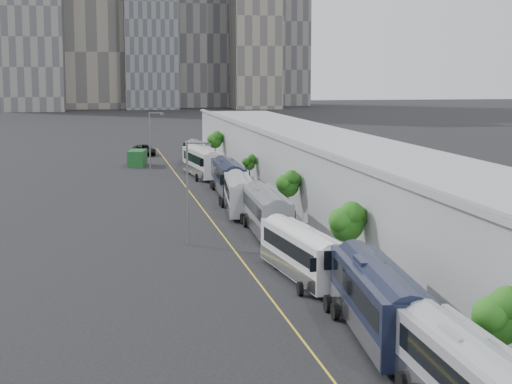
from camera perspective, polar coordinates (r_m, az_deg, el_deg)
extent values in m
cube|color=gray|center=(81.76, 4.47, -1.81)|extent=(10.00, 170.00, 0.12)
cube|color=gold|center=(79.76, -2.85, -2.08)|extent=(0.12, 160.00, 0.02)
cube|color=gray|center=(82.37, 7.18, 0.57)|extent=(12.00, 160.00, 6.80)
cube|color=gray|center=(82.09, 7.21, 2.27)|extent=(12.45, 160.40, 2.57)
cube|color=gray|center=(80.40, 3.21, 3.02)|extent=(0.30, 160.00, 0.40)
cube|color=slate|center=(334.47, -7.10, 12.39)|extent=(20.00, 20.00, 80.00)
cube|color=gray|center=(333.93, -0.03, 11.60)|extent=(18.00, 18.00, 70.00)
cube|color=black|center=(34.38, 14.74, -11.80)|extent=(2.83, 11.30, 1.05)
cube|color=#979AA1|center=(35.46, 13.65, -9.20)|extent=(1.32, 2.19, 0.30)
cube|color=black|center=(45.95, 8.10, -7.17)|extent=(3.95, 13.61, 3.25)
cube|color=black|center=(45.61, 8.20, -6.53)|extent=(3.86, 12.01, 1.10)
cube|color=silver|center=(46.23, 8.07, -8.41)|extent=(3.96, 13.34, 1.04)
cube|color=black|center=(46.95, 7.54, -4.59)|extent=(1.55, 2.39, 0.31)
cube|color=white|center=(58.15, 3.14, -4.10)|extent=(3.59, 12.18, 2.91)
cube|color=black|center=(57.87, 3.18, -3.63)|extent=(3.50, 10.75, 0.99)
cube|color=silver|center=(58.35, 3.13, -4.99)|extent=(3.60, 11.94, 0.93)
cube|color=white|center=(59.16, 2.84, -2.31)|extent=(1.40, 2.14, 0.28)
cube|color=slate|center=(74.30, 0.69, -1.31)|extent=(3.14, 13.17, 3.17)
cube|color=black|center=(74.02, 0.72, -0.90)|extent=(3.13, 11.61, 1.08)
cube|color=silver|center=(74.47, 0.69, -2.08)|extent=(3.17, 12.91, 1.01)
cube|color=slate|center=(75.51, 0.48, 0.17)|extent=(1.40, 2.26, 0.30)
cube|color=#ABAFB5|center=(85.61, -1.13, -0.14)|extent=(3.74, 12.66, 3.02)
cube|color=black|center=(85.35, -1.11, 0.21)|extent=(3.65, 11.18, 1.03)
cube|color=silver|center=(85.76, -1.13, -0.78)|extent=(3.76, 12.42, 0.97)
cube|color=#ABAFB5|center=(86.81, -1.29, 1.08)|extent=(1.45, 2.23, 0.29)
cube|color=#161D33|center=(98.81, -1.88, 1.00)|extent=(3.01, 13.14, 3.17)
cube|color=black|center=(98.55, -1.87, 1.32)|extent=(3.02, 11.58, 1.08)
cube|color=silver|center=(98.94, -1.88, 0.42)|extent=(3.04, 12.88, 1.01)
cube|color=#161D33|center=(100.10, -2.01, 2.09)|extent=(1.37, 2.25, 0.30)
cube|color=silver|center=(114.92, -3.59, 2.00)|extent=(4.08, 13.65, 3.26)
cube|color=black|center=(114.65, -3.58, 2.28)|extent=(3.97, 12.05, 1.11)
cube|color=silver|center=(115.03, -3.59, 1.48)|extent=(4.09, 13.39, 1.04)
cube|color=silver|center=(116.28, -3.69, 2.95)|extent=(1.57, 2.40, 0.31)
cube|color=slate|center=(127.81, -4.12, 2.53)|extent=(3.43, 12.64, 3.03)
cube|color=black|center=(127.57, -4.12, 2.77)|extent=(3.38, 11.15, 1.03)
cube|color=silver|center=(127.90, -4.12, 2.10)|extent=(3.45, 12.39, 0.97)
cube|color=slate|center=(129.09, -4.20, 3.33)|extent=(1.40, 2.20, 0.29)
cylinder|color=black|center=(40.62, 15.72, -10.04)|extent=(0.18, 0.18, 3.15)
sphere|color=#215E15|center=(40.14, 15.81, -7.79)|extent=(2.30, 2.30, 2.30)
cylinder|color=black|center=(61.92, 6.04, -3.46)|extent=(0.18, 0.18, 3.38)
sphere|color=#215E15|center=(61.60, 6.07, -1.84)|extent=(2.49, 2.49, 2.49)
cylinder|color=black|center=(81.46, 2.14, -0.63)|extent=(0.18, 0.18, 3.49)
sphere|color=#215E15|center=(81.21, 2.14, 0.61)|extent=(2.09, 2.09, 2.09)
cylinder|color=black|center=(104.27, -0.44, 1.14)|extent=(0.18, 0.18, 3.03)
sphere|color=#215E15|center=(104.11, -0.44, 1.94)|extent=(1.34, 1.34, 1.34)
cylinder|color=black|center=(132.13, -2.74, 2.73)|extent=(0.18, 0.18, 3.70)
sphere|color=#215E15|center=(131.97, -2.74, 3.53)|extent=(2.17, 2.17, 2.17)
cylinder|color=#59595E|center=(69.23, -4.60, -0.12)|extent=(0.18, 0.18, 8.41)
cylinder|color=#59595E|center=(68.87, -3.89, 3.28)|extent=(1.80, 0.14, 0.14)
cube|color=#59595E|center=(68.98, -3.23, 3.17)|extent=(0.50, 0.22, 0.18)
cylinder|color=#59595E|center=(117.49, -7.09, 3.21)|extent=(0.18, 0.18, 8.56)
cylinder|color=#59595E|center=(117.27, -6.68, 5.25)|extent=(1.80, 0.14, 0.14)
cube|color=#59595E|center=(117.33, -6.29, 5.19)|extent=(0.50, 0.22, 0.18)
cube|color=#15461D|center=(129.56, -7.92, 2.26)|extent=(3.26, 5.64, 2.37)
imported|color=black|center=(146.10, -7.47, 2.79)|extent=(4.03, 6.84, 1.79)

